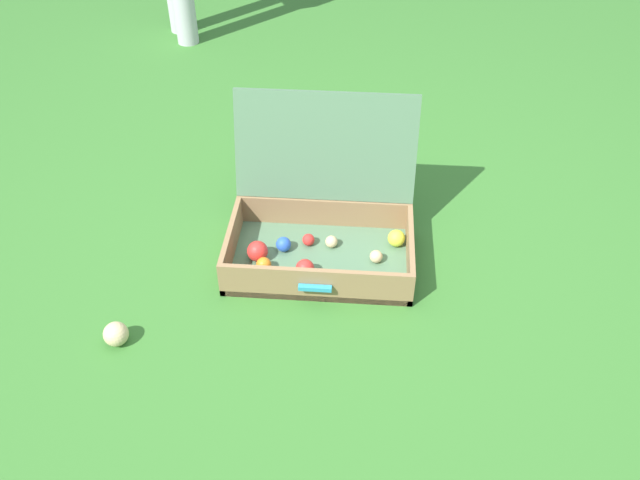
# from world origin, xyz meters

# --- Properties ---
(ground_plane) EXTENTS (16.00, 16.00, 0.00)m
(ground_plane) POSITION_xyz_m (0.00, 0.00, 0.00)
(ground_plane) COLOR #336B28
(open_suitcase) EXTENTS (0.65, 0.53, 0.52)m
(open_suitcase) POSITION_xyz_m (-0.06, 0.13, 0.12)
(open_suitcase) COLOR #4C7051
(open_suitcase) RESTS_ON ground
(stray_ball_on_grass) EXTENTS (0.08, 0.08, 0.08)m
(stray_ball_on_grass) POSITION_xyz_m (-0.66, -0.37, 0.04)
(stray_ball_on_grass) COLOR #D1B784
(stray_ball_on_grass) RESTS_ON ground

